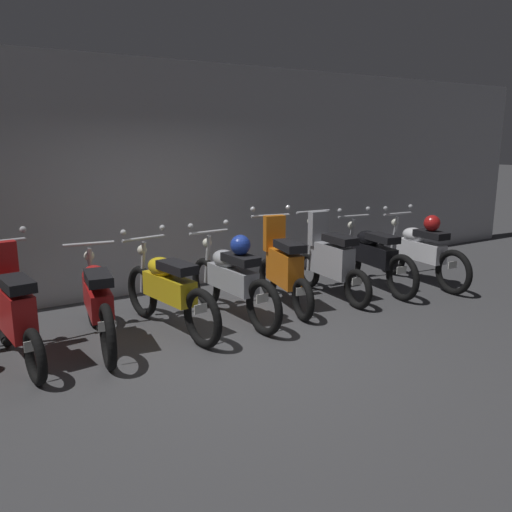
% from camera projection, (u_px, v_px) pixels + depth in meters
% --- Properties ---
extents(ground_plane, '(80.00, 80.00, 0.00)m').
position_uv_depth(ground_plane, '(234.00, 346.00, 5.64)').
color(ground_plane, '#424244').
extents(back_wall, '(16.00, 0.30, 3.25)m').
position_uv_depth(back_wall, '(144.00, 179.00, 7.43)').
color(back_wall, '#ADADB2').
rests_on(back_wall, ground).
extents(motorbike_slot_2, '(0.59, 1.68, 1.29)m').
position_uv_depth(motorbike_slot_2, '(14.00, 312.00, 5.12)').
color(motorbike_slot_2, black).
rests_on(motorbike_slot_2, ground).
extents(motorbike_slot_3, '(0.56, 1.94, 1.03)m').
position_uv_depth(motorbike_slot_3, '(98.00, 301.00, 5.58)').
color(motorbike_slot_3, black).
rests_on(motorbike_slot_3, ground).
extents(motorbike_slot_4, '(0.58, 1.94, 1.15)m').
position_uv_depth(motorbike_slot_4, '(168.00, 289.00, 6.00)').
color(motorbike_slot_4, black).
rests_on(motorbike_slot_4, ground).
extents(motorbike_slot_5, '(0.59, 1.95, 1.15)m').
position_uv_depth(motorbike_slot_5, '(232.00, 278.00, 6.37)').
color(motorbike_slot_5, black).
rests_on(motorbike_slot_5, ground).
extents(motorbike_slot_6, '(0.59, 1.67, 1.29)m').
position_uv_depth(motorbike_slot_6, '(283.00, 267.00, 6.87)').
color(motorbike_slot_6, black).
rests_on(motorbike_slot_6, ground).
extents(motorbike_slot_7, '(0.56, 1.68, 1.18)m').
position_uv_depth(motorbike_slot_7, '(330.00, 260.00, 7.29)').
color(motorbike_slot_7, black).
rests_on(motorbike_slot_7, ground).
extents(motorbike_slot_8, '(0.59, 1.95, 1.15)m').
position_uv_depth(motorbike_slot_8, '(373.00, 256.00, 7.72)').
color(motorbike_slot_8, black).
rests_on(motorbike_slot_8, ground).
extents(motorbike_slot_9, '(0.59, 1.95, 1.15)m').
position_uv_depth(motorbike_slot_9, '(420.00, 250.00, 7.98)').
color(motorbike_slot_9, black).
rests_on(motorbike_slot_9, ground).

